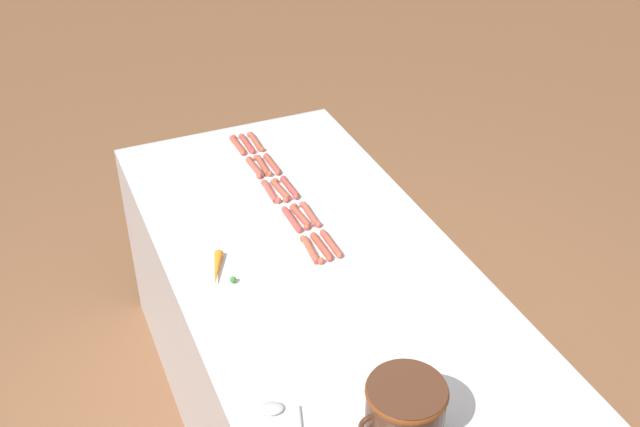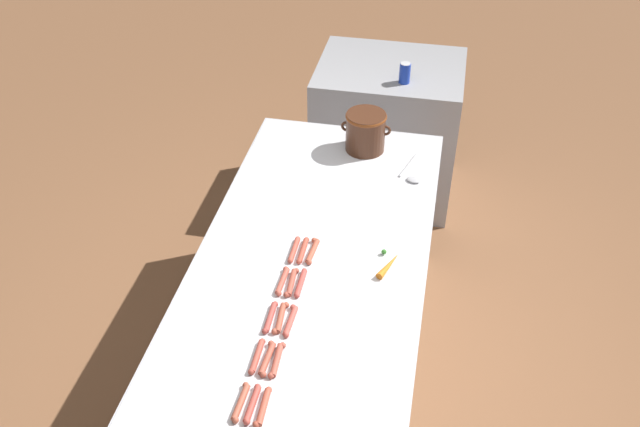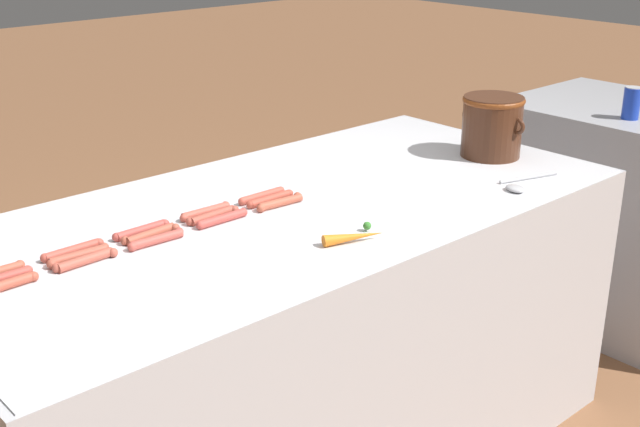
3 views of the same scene
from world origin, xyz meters
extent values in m
plane|color=brown|center=(0.00, 0.00, 0.00)|extent=(20.00, 20.00, 0.00)
cube|color=#BCBCC1|center=(0.00, 0.00, 0.45)|extent=(0.99, 2.08, 0.89)
cube|color=silver|center=(0.00, 0.00, 0.89)|extent=(0.97, 2.04, 0.00)
cube|color=#A0A0A4|center=(0.13, 1.73, 0.46)|extent=(0.91, 0.74, 0.93)
cylinder|color=#AE523C|center=(-0.08, -0.84, 0.91)|extent=(0.03, 0.15, 0.02)
sphere|color=#AE523C|center=(-0.08, -0.91, 0.91)|extent=(0.02, 0.02, 0.02)
sphere|color=#AE523C|center=(-0.08, -0.77, 0.91)|extent=(0.02, 0.02, 0.02)
cylinder|color=#B2493B|center=(-0.08, -0.63, 0.91)|extent=(0.03, 0.15, 0.02)
sphere|color=#B2493B|center=(-0.08, -0.71, 0.91)|extent=(0.02, 0.02, 0.02)
sphere|color=#B2493B|center=(-0.08, -0.56, 0.91)|extent=(0.02, 0.02, 0.02)
cylinder|color=#AF453D|center=(-0.08, -0.44, 0.91)|extent=(0.03, 0.15, 0.02)
sphere|color=#AF453D|center=(-0.08, -0.51, 0.91)|extent=(0.02, 0.02, 0.02)
sphere|color=#AF453D|center=(-0.08, -0.37, 0.91)|extent=(0.02, 0.02, 0.02)
cylinder|color=#BA5141|center=(-0.08, -0.23, 0.91)|extent=(0.03, 0.15, 0.02)
sphere|color=#BA5141|center=(-0.08, -0.30, 0.91)|extent=(0.02, 0.02, 0.02)
sphere|color=#BA5141|center=(-0.09, -0.16, 0.91)|extent=(0.02, 0.02, 0.02)
cylinder|color=#B94D3D|center=(-0.08, -0.03, 0.91)|extent=(0.02, 0.14, 0.02)
sphere|color=#B94D3D|center=(-0.08, -0.11, 0.91)|extent=(0.02, 0.02, 0.02)
sphere|color=#B94D3D|center=(-0.08, 0.04, 0.91)|extent=(0.02, 0.02, 0.02)
cylinder|color=#B2453B|center=(-0.04, -0.84, 0.91)|extent=(0.03, 0.15, 0.02)
sphere|color=#B2453B|center=(-0.04, -0.91, 0.91)|extent=(0.02, 0.02, 0.02)
sphere|color=#B2453B|center=(-0.04, -0.77, 0.91)|extent=(0.02, 0.02, 0.02)
cylinder|color=#AC4F3C|center=(-0.04, -0.64, 0.91)|extent=(0.03, 0.15, 0.02)
sphere|color=#AC4F3C|center=(-0.04, -0.71, 0.91)|extent=(0.02, 0.02, 0.02)
sphere|color=#AC4F3C|center=(-0.05, -0.57, 0.91)|extent=(0.02, 0.02, 0.02)
cylinder|color=#AD523D|center=(-0.04, -0.43, 0.91)|extent=(0.04, 0.15, 0.02)
sphere|color=#AD523D|center=(-0.05, -0.51, 0.91)|extent=(0.02, 0.02, 0.02)
sphere|color=#AD523D|center=(-0.04, -0.36, 0.91)|extent=(0.02, 0.02, 0.02)
cylinder|color=#AB4C3C|center=(-0.04, -0.23, 0.91)|extent=(0.03, 0.15, 0.02)
sphere|color=#AB4C3C|center=(-0.05, -0.31, 0.91)|extent=(0.02, 0.02, 0.02)
sphere|color=#AB4C3C|center=(-0.04, -0.16, 0.91)|extent=(0.02, 0.02, 0.02)
cylinder|color=#B14938|center=(-0.04, -0.03, 0.91)|extent=(0.03, 0.14, 0.02)
sphere|color=#B14938|center=(-0.04, -0.10, 0.91)|extent=(0.02, 0.02, 0.02)
sphere|color=#B14938|center=(-0.04, 0.04, 0.91)|extent=(0.02, 0.02, 0.02)
cylinder|color=#B24C38|center=(0.00, -0.84, 0.91)|extent=(0.03, 0.15, 0.02)
sphere|color=#B24C38|center=(-0.01, -0.92, 0.91)|extent=(0.02, 0.02, 0.02)
sphere|color=#B24C38|center=(0.00, -0.77, 0.91)|extent=(0.02, 0.02, 0.02)
cylinder|color=#B14F3E|center=(-0.01, -0.64, 0.91)|extent=(0.03, 0.15, 0.02)
sphere|color=#B14F3E|center=(-0.01, -0.71, 0.91)|extent=(0.02, 0.02, 0.02)
sphere|color=#B14F3E|center=(0.00, -0.57, 0.91)|extent=(0.02, 0.02, 0.02)
cylinder|color=#B84C41|center=(0.00, -0.44, 0.91)|extent=(0.03, 0.15, 0.02)
sphere|color=#B84C41|center=(0.00, -0.51, 0.91)|extent=(0.02, 0.02, 0.02)
sphere|color=#B84C41|center=(-0.01, -0.37, 0.91)|extent=(0.02, 0.02, 0.02)
cylinder|color=#B7453D|center=(-0.01, -0.23, 0.91)|extent=(0.02, 0.14, 0.02)
sphere|color=#B7453D|center=(-0.01, -0.30, 0.91)|extent=(0.02, 0.02, 0.02)
sphere|color=#B7453D|center=(-0.01, -0.16, 0.91)|extent=(0.02, 0.02, 0.02)
cylinder|color=#B1523B|center=(0.00, -0.03, 0.91)|extent=(0.04, 0.15, 0.02)
sphere|color=#B1523B|center=(0.00, -0.10, 0.91)|extent=(0.02, 0.02, 0.02)
sphere|color=#B1523B|center=(-0.01, 0.04, 0.91)|extent=(0.02, 0.02, 0.02)
cylinder|color=#472616|center=(0.10, 0.83, 1.00)|extent=(0.20, 0.20, 0.21)
torus|color=brown|center=(0.10, 0.83, 1.09)|extent=(0.21, 0.21, 0.02)
torus|color=#472616|center=(0.00, 0.83, 1.02)|extent=(0.06, 0.01, 0.06)
torus|color=#472616|center=(0.20, 0.83, 1.02)|extent=(0.06, 0.01, 0.06)
cylinder|color=#B7B7BC|center=(0.34, 0.72, 0.90)|extent=(0.08, 0.21, 0.01)
ellipsoid|color=#B7B7BC|center=(0.38, 0.59, 0.90)|extent=(0.08, 0.07, 0.02)
cone|color=orange|center=(0.33, -0.05, 0.91)|extent=(0.09, 0.17, 0.03)
sphere|color=#387F2D|center=(0.30, 0.03, 0.91)|extent=(0.02, 0.02, 0.02)
cylinder|color=#1938B2|center=(0.23, 1.54, 0.99)|extent=(0.07, 0.07, 0.12)
cylinder|color=silver|center=(0.23, 1.54, 1.05)|extent=(0.06, 0.06, 0.00)
camera|label=1|loc=(0.82, 1.96, 2.54)|focal=43.07mm
camera|label=2|loc=(0.48, -2.23, 2.91)|focal=39.14mm
camera|label=3|loc=(1.73, -1.42, 1.73)|focal=45.90mm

